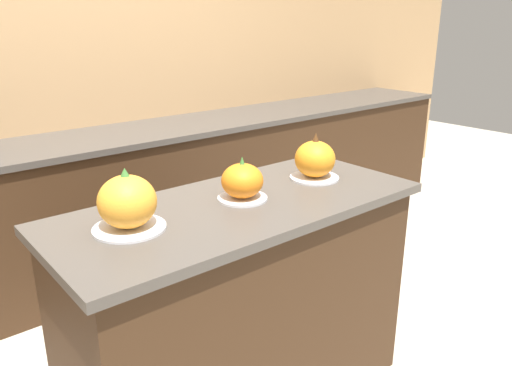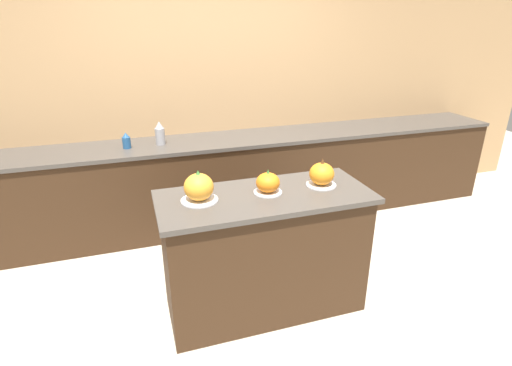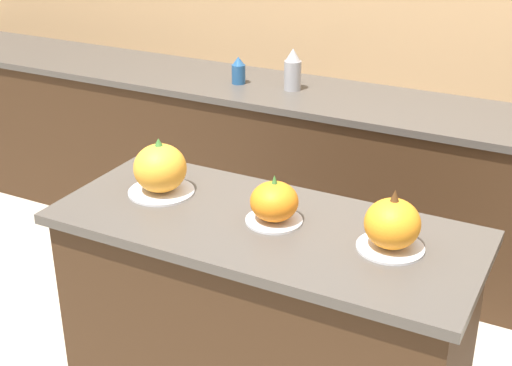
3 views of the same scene
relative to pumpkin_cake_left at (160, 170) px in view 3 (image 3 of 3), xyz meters
The scene contains 8 objects.
wall_back 1.74m from the pumpkin_cake_left, 75.69° to the left, with size 8.00×0.06×2.50m.
kitchen_island 0.68m from the pumpkin_cake_left, ahead, with size 1.41×0.61×0.89m.
back_counter 1.50m from the pumpkin_cake_left, 72.36° to the left, with size 6.00×0.60×0.89m.
pumpkin_cake_left is the anchor object (origin of this frame).
pumpkin_cake_center 0.45m from the pumpkin_cake_left, ahead, with size 0.19×0.19×0.17m.
pumpkin_cake_right 0.84m from the pumpkin_cake_left, ahead, with size 0.21×0.21×0.20m.
bottle_tall 1.35m from the pumpkin_cake_left, 94.73° to the left, with size 0.09×0.09×0.21m.
bottle_short 1.37m from the pumpkin_cake_left, 107.29° to the left, with size 0.07×0.07×0.14m.
Camera 3 is at (0.92, -1.83, 1.97)m, focal length 50.00 mm.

